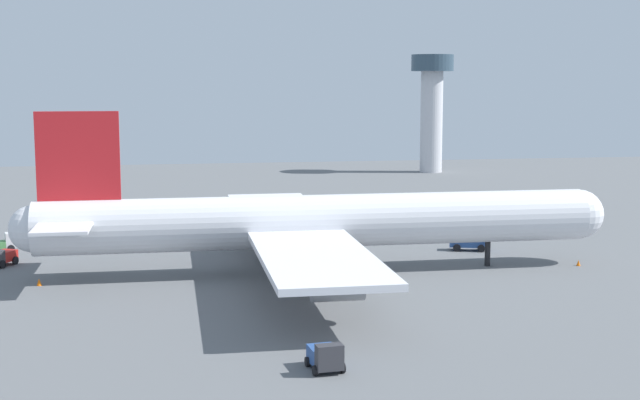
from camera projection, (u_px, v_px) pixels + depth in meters
The scene contains 10 objects.
ground_plane at pixel (320, 272), 107.08m from camera, with size 291.39×291.39×0.00m, color slate.
cargo_airplane at pixel (317, 222), 106.18m from camera, with size 72.85×63.30×19.71m.
baggage_tug at pixel (1, 243), 119.86m from camera, with size 5.66×3.39×2.50m.
cargo_loader at pixel (0, 257), 110.29m from camera, with size 3.90×4.59×2.23m.
catering_truck at pixel (123, 224), 137.00m from camera, with size 3.38×4.07×1.97m.
pushback_tractor at pixel (471, 243), 120.45m from camera, with size 5.59×3.52×2.15m.
fuel_truck at pixel (326, 356), 70.49m from camera, with size 2.93×3.88×2.46m.
safety_cone_nose at pixel (578, 263), 110.63m from camera, with size 0.51×0.51×0.73m, color orange.
safety_cone_tail at pixel (39, 282), 99.84m from camera, with size 0.59×0.59×0.84m, color orange.
control_tower at pixel (432, 100), 222.51m from camera, with size 10.71×10.71×29.76m.
Camera 1 is at (-17.82, -103.41, 23.10)m, focal length 49.27 mm.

